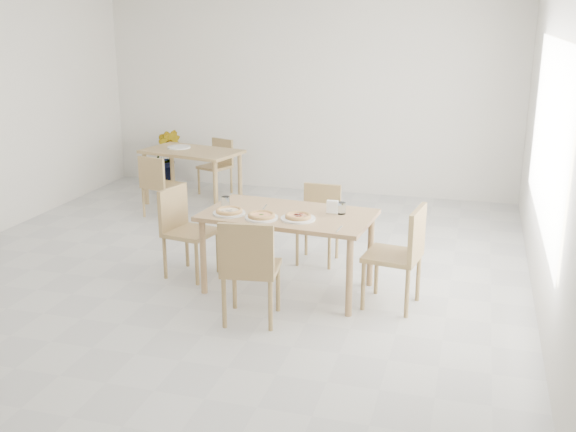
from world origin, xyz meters
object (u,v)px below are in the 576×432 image
(chair_north, at_px, (320,218))
(plate_pepperoni, at_px, (298,219))
(pizza_mushroom, at_px, (229,211))
(chair_west, at_px, (183,225))
(pizza_margherita, at_px, (261,215))
(plate_mushroom, at_px, (229,213))
(plate_empty, at_px, (179,147))
(chair_south, at_px, (249,264))
(plate_margherita, at_px, (261,218))
(pizza_pepperoni, at_px, (298,216))
(napkin_holder, at_px, (332,208))
(main_table, at_px, (288,221))
(potted_plant, at_px, (165,158))
(chair_east, at_px, (402,250))
(chair_back_s, at_px, (158,182))
(second_table, at_px, (192,158))
(tumbler_b, at_px, (226,202))
(tumbler_a, at_px, (341,208))
(chair_back_n, at_px, (218,162))

(chair_north, distance_m, plate_pepperoni, 1.07)
(chair_north, bearing_deg, pizza_mushroom, -118.84)
(plate_pepperoni, bearing_deg, chair_west, 167.93)
(pizza_margherita, bearing_deg, plate_mushroom, 170.18)
(chair_west, xyz_separation_m, plate_empty, (-1.19, 2.50, 0.25))
(pizza_margherita, bearing_deg, chair_north, 75.78)
(chair_south, bearing_deg, plate_margherita, -90.06)
(chair_north, distance_m, pizza_pepperoni, 1.08)
(chair_north, xyz_separation_m, napkin_holder, (0.30, -0.78, 0.35))
(chair_west, bearing_deg, napkin_holder, -79.65)
(main_table, distance_m, napkin_holder, 0.43)
(plate_mushroom, height_order, napkin_holder, napkin_holder)
(plate_mushroom, bearing_deg, potted_plant, 123.85)
(chair_north, distance_m, chair_east, 1.37)
(chair_south, relative_size, chair_back_s, 1.15)
(chair_east, distance_m, plate_margherita, 1.27)
(chair_west, bearing_deg, second_table, 32.47)
(main_table, relative_size, tumbler_b, 15.37)
(chair_west, distance_m, plate_empty, 2.78)
(chair_back_s, bearing_deg, potted_plant, -53.83)
(tumbler_a, height_order, napkin_holder, napkin_holder)
(chair_south, distance_m, pizza_mushroom, 0.78)
(tumbler_b, relative_size, potted_plant, 0.12)
(tumbler_b, height_order, plate_empty, tumbler_b)
(pizza_pepperoni, height_order, potted_plant, potted_plant)
(main_table, bearing_deg, plate_empty, 136.31)
(chair_south, distance_m, chair_back_n, 4.38)
(plate_margherita, bearing_deg, plate_empty, 126.59)
(potted_plant, bearing_deg, tumbler_b, -55.89)
(plate_margherita, distance_m, napkin_holder, 0.66)
(plate_mushroom, relative_size, second_table, 0.21)
(chair_north, height_order, pizza_margherita, same)
(plate_mushroom, distance_m, chair_back_s, 2.66)
(chair_south, xyz_separation_m, plate_margherita, (-0.07, 0.56, 0.23))
(chair_north, relative_size, plate_pepperoni, 2.59)
(main_table, xyz_separation_m, chair_back_n, (-1.95, 3.18, -0.22))
(napkin_holder, distance_m, plate_empty, 3.67)
(pizza_pepperoni, distance_m, tumbler_b, 0.78)
(plate_empty, distance_m, potted_plant, 1.01)
(chair_south, xyz_separation_m, second_table, (-1.95, 3.30, 0.12))
(plate_pepperoni, xyz_separation_m, plate_empty, (-2.42, 2.77, 0.00))
(chair_west, distance_m, napkin_holder, 1.52)
(chair_north, bearing_deg, potted_plant, 141.43)
(chair_south, relative_size, chair_west, 1.03)
(pizza_pepperoni, xyz_separation_m, tumbler_b, (-0.76, 0.19, 0.02))
(main_table, relative_size, plate_mushroom, 5.40)
(plate_margherita, relative_size, potted_plant, 0.35)
(main_table, relative_size, chair_back_n, 2.06)
(main_table, distance_m, tumbler_b, 0.63)
(napkin_holder, distance_m, chair_back_n, 3.90)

